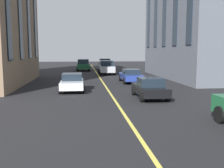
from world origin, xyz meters
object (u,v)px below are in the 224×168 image
Objects in this scene: car_black_near at (150,88)px; car_white_parked_a at (72,82)px; car_silver_far at (106,67)px; car_green_oncoming at (83,65)px; car_black_trailing at (105,64)px; car_blue_parked_b at (131,76)px.

car_white_parked_a is at bearing 54.47° from car_black_near.
car_green_oncoming is (7.01, 3.14, 0.00)m from car_silver_far.
car_black_near is at bearing -125.53° from car_white_parked_a.
car_white_parked_a is (-14.64, 4.10, -0.27)m from car_silver_far.
car_black_trailing reaches higher than car_black_near.
car_silver_far is at bearing 3.82° from car_black_near.
car_green_oncoming is 21.67m from car_white_parked_a.
car_silver_far is at bearing -155.90° from car_green_oncoming.
car_black_near is (-18.45, -1.23, -0.27)m from car_silver_far.
car_green_oncoming is at bearing -2.55° from car_white_parked_a.
car_black_trailing is (2.60, -3.75, 0.00)m from car_green_oncoming.
car_silver_far is 1.00× the size of car_black_trailing.
car_black_trailing is at bearing -10.99° from car_white_parked_a.
car_black_near is 0.83× the size of car_black_trailing.
car_black_near is (-8.80, 0.37, -0.00)m from car_blue_parked_b.
car_black_near is at bearing -176.18° from car_silver_far.
car_green_oncoming reaches higher than car_white_parked_a.
car_green_oncoming is at bearing 124.75° from car_black_trailing.
car_green_oncoming reaches higher than car_blue_parked_b.
car_green_oncoming is at bearing 24.10° from car_silver_far.
car_white_parked_a is (3.81, 5.33, 0.00)m from car_black_near.
car_blue_parked_b is 19.28m from car_black_trailing.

